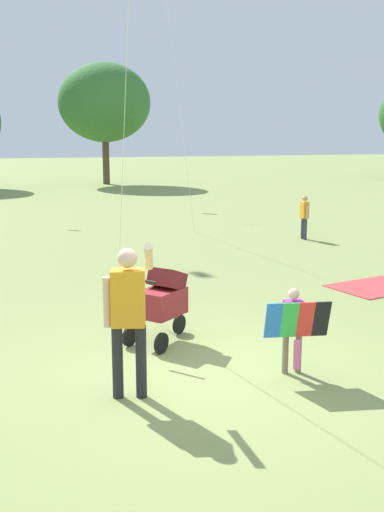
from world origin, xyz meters
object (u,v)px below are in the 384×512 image
(stroller, at_px, (163,299))
(picnic_blanket, at_px, (376,287))
(child_with_butterfly_kite, at_px, (294,323))
(person_red_shirt, at_px, (304,214))
(person_adult_flyer, at_px, (128,309))

(stroller, xyz_separation_m, picnic_blanket, (4.43, 1.95, -0.60))
(child_with_butterfly_kite, xyz_separation_m, person_red_shirt, (4.13, 8.66, 0.05))
(stroller, height_order, picnic_blanket, stroller)
(person_adult_flyer, xyz_separation_m, person_red_shirt, (6.10, 8.82, -0.31))
(child_with_butterfly_kite, distance_m, person_adult_flyer, 2.01)
(child_with_butterfly_kite, relative_size, person_adult_flyer, 0.60)
(person_red_shirt, distance_m, picnic_blanket, 5.29)
(child_with_butterfly_kite, bearing_deg, person_red_shirt, 64.51)
(child_with_butterfly_kite, height_order, person_adult_flyer, person_adult_flyer)
(picnic_blanket, bearing_deg, person_adult_flyer, -144.75)
(child_with_butterfly_kite, relative_size, person_red_shirt, 0.90)
(person_adult_flyer, bearing_deg, person_red_shirt, 55.32)
(person_adult_flyer, distance_m, picnic_blanket, 6.41)
(stroller, distance_m, picnic_blanket, 4.88)
(stroller, bearing_deg, child_with_butterfly_kite, -51.39)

